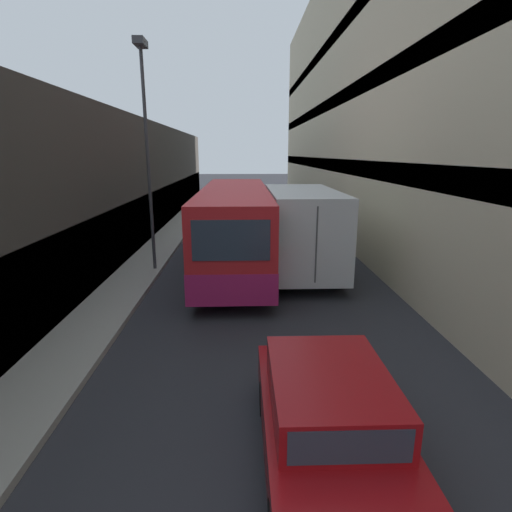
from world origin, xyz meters
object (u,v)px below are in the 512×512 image
bus (235,225)px  street_lamp (145,120)px  car_hatchback (329,421)px  box_truck (299,226)px

bus → street_lamp: bearing=-164.8°
bus → street_lamp: size_ratio=1.40×
car_hatchback → box_truck: (0.97, 10.49, 0.96)m
bus → box_truck: (2.50, -0.33, 0.04)m
box_truck → street_lamp: street_lamp is taller
car_hatchback → bus: (-1.53, 10.83, 0.92)m
car_hatchback → street_lamp: size_ratio=0.52×
car_hatchback → street_lamp: street_lamp is taller
bus → street_lamp: (-3.09, -0.84, 3.92)m
street_lamp → box_truck: bearing=5.2°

